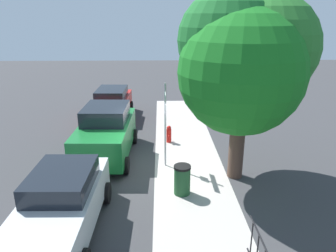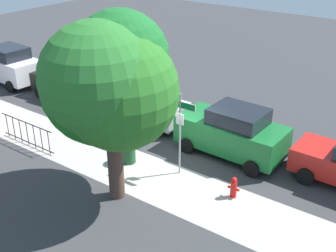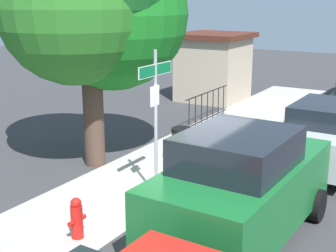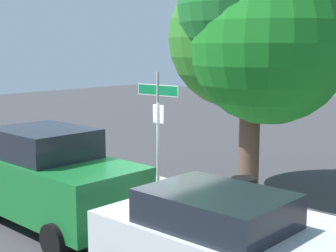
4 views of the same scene
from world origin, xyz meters
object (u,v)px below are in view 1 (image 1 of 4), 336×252
Objects in this scene: car_silver at (62,203)px; fire_hydrant at (169,134)px; car_red at (111,104)px; trash_bin at (182,180)px; car_green at (106,133)px; shade_tree at (245,59)px; street_sign at (165,112)px.

car_silver reaches higher than fire_hydrant.
car_red is 8.44m from trash_bin.
car_green is at bearing -60.23° from fire_hydrant.
trash_bin is at bearing 3.90° from fire_hydrant.
car_silver is 5.53× the size of fire_hydrant.
shade_tree is at bearing 118.21° from trash_bin.
fire_hydrant is (-2.36, 0.20, -1.75)m from street_sign.
car_red is at bearing -156.81° from trash_bin.
trash_bin is (4.41, 0.30, 0.11)m from fire_hydrant.
car_green reaches higher than fire_hydrant.
car_silver is at bearing -60.82° from shade_tree.
street_sign reaches higher than car_green.
car_green is (4.81, 0.48, 0.16)m from car_red.
shade_tree is 1.35× the size of car_red.
street_sign is at bearing 27.81° from car_red.
street_sign is at bearing 145.83° from car_silver.
street_sign reaches higher than car_red.
car_silver is (4.80, -0.39, -0.16)m from car_green.
car_silver is (9.60, 0.09, 0.00)m from car_red.
car_green is (-0.91, -2.35, -1.11)m from street_sign.
car_silver is 6.93m from fire_hydrant.
trash_bin reaches higher than fire_hydrant.
car_silver is 3.74m from trash_bin.
shade_tree is at bearing 68.38° from street_sign.
shade_tree is 8.04× the size of fire_hydrant.
car_green is 4.82m from car_silver.
street_sign is 0.74× the size of car_green.
car_red is 9.60m from car_silver.
street_sign is 6.50m from car_red.
car_silver reaches higher than trash_bin.
street_sign is 2.75m from car_green.
car_green is at bearing 176.33° from car_silver.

